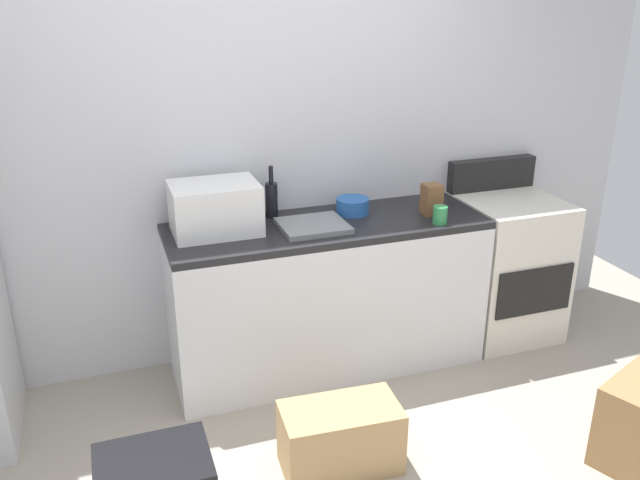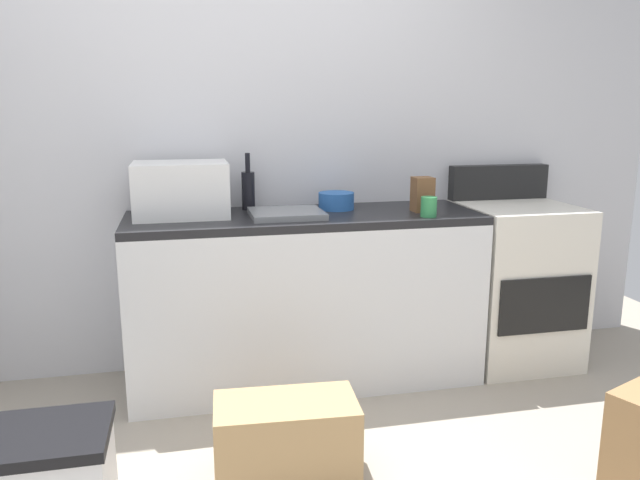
{
  "view_description": "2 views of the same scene",
  "coord_description": "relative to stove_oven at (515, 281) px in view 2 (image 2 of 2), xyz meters",
  "views": [
    {
      "loc": [
        -0.88,
        -2.05,
        2.17
      ],
      "look_at": [
        0.25,
        1.18,
        0.81
      ],
      "focal_mm": 36.99,
      "sensor_mm": 36.0,
      "label": 1
    },
    {
      "loc": [
        -0.3,
        -1.84,
        1.44
      ],
      "look_at": [
        0.37,
        1.15,
        0.77
      ],
      "focal_mm": 34.52,
      "sensor_mm": 36.0,
      "label": 2
    }
  ],
  "objects": [
    {
      "name": "wall_back",
      "position": [
        -1.52,
        0.34,
        0.83
      ],
      "size": [
        5.0,
        0.1,
        2.6
      ],
      "primitive_type": "cube",
      "color": "silver",
      "rests_on": "ground_plane"
    },
    {
      "name": "kitchen_counter",
      "position": [
        -1.22,
        -0.01,
        -0.02
      ],
      "size": [
        1.8,
        0.6,
        0.9
      ],
      "color": "silver",
      "rests_on": "ground_plane"
    },
    {
      "name": "stove_oven",
      "position": [
        0.0,
        0.0,
        0.0
      ],
      "size": [
        0.6,
        0.61,
        1.1
      ],
      "color": "silver",
      "rests_on": "ground_plane"
    },
    {
      "name": "microwave",
      "position": [
        -1.83,
        0.06,
        0.57
      ],
      "size": [
        0.46,
        0.34,
        0.27
      ],
      "primitive_type": "cube",
      "color": "white",
      "rests_on": "kitchen_counter"
    },
    {
      "name": "sink_basin",
      "position": [
        -1.32,
        -0.06,
        0.45
      ],
      "size": [
        0.36,
        0.32,
        0.03
      ],
      "primitive_type": "cube",
      "color": "slate",
      "rests_on": "kitchen_counter"
    },
    {
      "name": "wine_bottle",
      "position": [
        -1.48,
        0.2,
        0.54
      ],
      "size": [
        0.07,
        0.07,
        0.3
      ],
      "color": "black",
      "rests_on": "kitchen_counter"
    },
    {
      "name": "coffee_mug",
      "position": [
        -0.63,
        -0.22,
        0.48
      ],
      "size": [
        0.08,
        0.08,
        0.1
      ],
      "primitive_type": "cylinder",
      "color": "#338C4C",
      "rests_on": "kitchen_counter"
    },
    {
      "name": "knife_block",
      "position": [
        -0.6,
        -0.06,
        0.52
      ],
      "size": [
        0.1,
        0.1,
        0.18
      ],
      "primitive_type": "cube",
      "color": "brown",
      "rests_on": "kitchen_counter"
    },
    {
      "name": "mixing_bowl",
      "position": [
        -1.03,
        0.1,
        0.48
      ],
      "size": [
        0.19,
        0.19,
        0.09
      ],
      "primitive_type": "cylinder",
      "color": "#2659A5",
      "rests_on": "kitchen_counter"
    },
    {
      "name": "cardboard_box_medium",
      "position": [
        -1.47,
        -0.89,
        -0.3
      ],
      "size": [
        0.57,
        0.33,
        0.33
      ],
      "primitive_type": "cube",
      "rotation": [
        0.0,
        0.0,
        -0.06
      ],
      "color": "tan",
      "rests_on": "ground_plane"
    }
  ]
}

